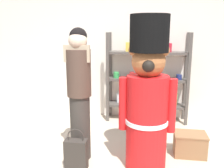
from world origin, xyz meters
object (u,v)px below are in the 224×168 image
object	(u,v)px
shopping_bag	(76,154)
display_crate	(190,144)
merchandise_shelf	(147,77)
person_shopper	(79,91)
teddy_bear_guard	(147,99)

from	to	relation	value
shopping_bag	display_crate	distance (m)	1.48
merchandise_shelf	person_shopper	distance (m)	1.70
teddy_bear_guard	person_shopper	world-z (taller)	teddy_bear_guard
teddy_bear_guard	shopping_bag	distance (m)	1.06
merchandise_shelf	display_crate	size ratio (longest dim) A/B	3.81
shopping_bag	display_crate	world-z (taller)	shopping_bag
person_shopper	display_crate	size ratio (longest dim) A/B	3.97
teddy_bear_guard	person_shopper	distance (m)	0.84
shopping_bag	display_crate	size ratio (longest dim) A/B	1.21
merchandise_shelf	person_shopper	bearing A→B (deg)	-118.68
shopping_bag	display_crate	bearing A→B (deg)	21.26
shopping_bag	teddy_bear_guard	bearing A→B (deg)	10.97
merchandise_shelf	shopping_bag	distance (m)	2.03
merchandise_shelf	teddy_bear_guard	distance (m)	1.60
teddy_bear_guard	display_crate	world-z (taller)	teddy_bear_guard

